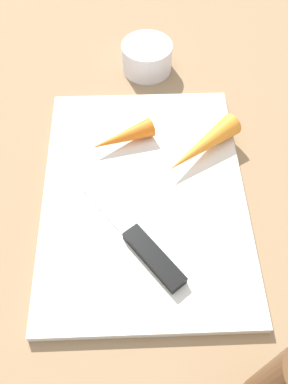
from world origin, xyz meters
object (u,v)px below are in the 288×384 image
(cutting_board, at_px, (144,195))
(small_bowl, at_px, (147,57))
(knife, at_px, (147,250))
(carrot_long, at_px, (202,146))
(carrot_short, at_px, (122,137))

(cutting_board, xyz_separation_m, small_bowl, (-0.26, 0.01, 0.02))
(knife, height_order, carrot_long, carrot_long)
(small_bowl, bearing_deg, carrot_long, 18.90)
(carrot_long, xyz_separation_m, carrot_short, (-0.02, -0.11, -0.00))
(cutting_board, bearing_deg, small_bowl, 176.96)
(knife, distance_m, carrot_long, 0.17)
(cutting_board, height_order, carrot_long, carrot_long)
(cutting_board, height_order, carrot_short, carrot_short)
(carrot_short, bearing_deg, small_bowl, -126.77)
(carrot_long, bearing_deg, knife, 21.82)
(carrot_short, relative_size, small_bowl, 1.11)
(carrot_long, xyz_separation_m, small_bowl, (-0.19, -0.07, -0.01))
(knife, distance_m, small_bowl, 0.34)
(cutting_board, relative_size, small_bowl, 4.43)
(carrot_long, relative_size, carrot_short, 1.37)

